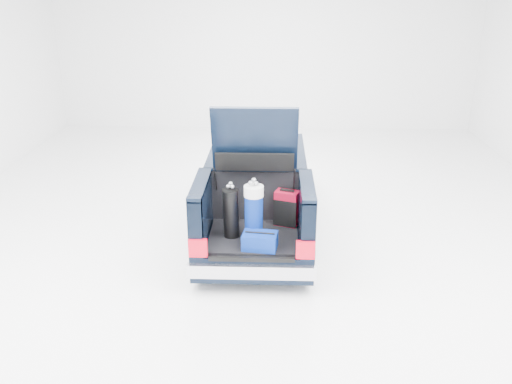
{
  "coord_description": "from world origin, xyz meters",
  "views": [
    {
      "loc": [
        0.31,
        -8.76,
        4.18
      ],
      "look_at": [
        0.0,
        -0.5,
        0.9
      ],
      "focal_mm": 38.0,
      "sensor_mm": 36.0,
      "label": 1
    }
  ],
  "objects_px": {
    "blue_golf_bag": "(254,212)",
    "blue_duffel": "(260,241)",
    "red_suitcase": "(287,208)",
    "black_golf_bag": "(231,213)"
  },
  "relations": [
    {
      "from": "red_suitcase",
      "to": "black_golf_bag",
      "type": "bearing_deg",
      "value": -133.69
    },
    {
      "from": "red_suitcase",
      "to": "black_golf_bag",
      "type": "height_order",
      "value": "black_golf_bag"
    },
    {
      "from": "red_suitcase",
      "to": "black_golf_bag",
      "type": "relative_size",
      "value": 0.69
    },
    {
      "from": "red_suitcase",
      "to": "blue_duffel",
      "type": "bearing_deg",
      "value": -97.51
    },
    {
      "from": "red_suitcase",
      "to": "blue_golf_bag",
      "type": "xyz_separation_m",
      "value": [
        -0.49,
        -0.53,
        0.15
      ]
    },
    {
      "from": "red_suitcase",
      "to": "blue_golf_bag",
      "type": "relative_size",
      "value": 0.61
    },
    {
      "from": "red_suitcase",
      "to": "blue_duffel",
      "type": "height_order",
      "value": "red_suitcase"
    },
    {
      "from": "black_golf_bag",
      "to": "blue_duffel",
      "type": "bearing_deg",
      "value": -15.88
    },
    {
      "from": "blue_duffel",
      "to": "black_golf_bag",
      "type": "bearing_deg",
      "value": 147.28
    },
    {
      "from": "black_golf_bag",
      "to": "blue_golf_bag",
      "type": "bearing_deg",
      "value": 9.73
    },
    {
      "from": "red_suitcase",
      "to": "blue_golf_bag",
      "type": "distance_m",
      "value": 0.74
    },
    {
      "from": "red_suitcase",
      "to": "blue_duffel",
      "type": "distance_m",
      "value": 0.92
    },
    {
      "from": "red_suitcase",
      "to": "black_golf_bag",
      "type": "distance_m",
      "value": 0.94
    },
    {
      "from": "red_suitcase",
      "to": "blue_golf_bag",
      "type": "height_order",
      "value": "blue_golf_bag"
    },
    {
      "from": "blue_golf_bag",
      "to": "blue_duffel",
      "type": "distance_m",
      "value": 0.43
    }
  ]
}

